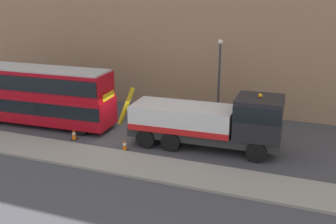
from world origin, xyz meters
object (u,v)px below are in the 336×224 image
(recovery_tow_truck, at_px, (212,121))
(traffic_cone_midway, at_px, (125,145))
(street_lamp, at_px, (219,73))
(traffic_cone_near_bus, at_px, (74,134))
(double_decker_bus, at_px, (37,93))

(recovery_tow_truck, height_order, traffic_cone_midway, recovery_tow_truck)
(traffic_cone_midway, height_order, street_lamp, street_lamp)
(recovery_tow_truck, height_order, street_lamp, street_lamp)
(traffic_cone_midway, bearing_deg, street_lamp, 63.82)
(traffic_cone_near_bus, height_order, traffic_cone_midway, same)
(double_decker_bus, distance_m, traffic_cone_midway, 8.28)
(traffic_cone_near_bus, bearing_deg, street_lamp, 43.61)
(traffic_cone_near_bus, relative_size, traffic_cone_midway, 1.00)
(recovery_tow_truck, relative_size, double_decker_bus, 0.92)
(double_decker_bus, bearing_deg, street_lamp, 22.95)
(street_lamp, bearing_deg, double_decker_bus, -154.44)
(traffic_cone_near_bus, relative_size, street_lamp, 0.12)
(double_decker_bus, height_order, traffic_cone_near_bus, double_decker_bus)
(traffic_cone_midway, bearing_deg, traffic_cone_near_bus, 173.75)
(traffic_cone_near_bus, xyz_separation_m, street_lamp, (7.55, 7.20, 3.13))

